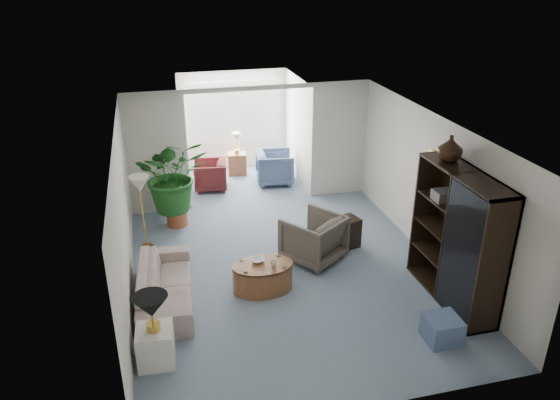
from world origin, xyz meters
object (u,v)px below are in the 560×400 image
object	(u,v)px
cabinet_urn	(450,148)
sunroom_table	(237,164)
side_table_dark	(345,233)
sunroom_chair_blue	(275,167)
coffee_table	(263,277)
framed_picture	(439,168)
plant_pot	(177,217)
end_table	(156,346)
sunroom_chair_maroon	(210,175)
entertainment_cabinet	(457,238)
wingback_chair	(313,238)
sofa	(165,285)
floor_lamp	(139,184)
ottoman	(442,329)
table_lamp	(151,307)
coffee_bowl	(258,260)
coffee_cup	(273,264)

from	to	relation	value
cabinet_urn	sunroom_table	bearing A→B (deg)	112.59
side_table_dark	sunroom_chair_blue	world-z (taller)	sunroom_chair_blue
coffee_table	sunroom_table	xyz separation A→B (m)	(0.48, 5.00, 0.04)
framed_picture	plant_pot	bearing A→B (deg)	149.42
sunroom_table	sunroom_chair_blue	bearing A→B (deg)	-45.00
end_table	sunroom_table	distance (m)	6.67
end_table	sunroom_chair_maroon	size ratio (longest dim) A/B	0.70
end_table	entertainment_cabinet	xyz separation A→B (m)	(4.43, 0.39, 0.78)
wingback_chair	plant_pot	world-z (taller)	wingback_chair
wingback_chair	side_table_dark	size ratio (longest dim) A/B	1.64
coffee_table	sofa	bearing A→B (deg)	178.20
floor_lamp	side_table_dark	xyz separation A→B (m)	(3.49, -0.82, -0.97)
floor_lamp	sunroom_table	world-z (taller)	floor_lamp
side_table_dark	ottoman	world-z (taller)	side_table_dark
table_lamp	wingback_chair	world-z (taller)	table_lamp
side_table_dark	plant_pot	size ratio (longest dim) A/B	1.38
framed_picture	sunroom_chair_blue	xyz separation A→B (m)	(-1.73, 4.06, -1.32)
coffee_bowl	plant_pot	xyz separation A→B (m)	(-1.09, 2.52, -0.32)
end_table	plant_pot	xyz separation A→B (m)	(0.56, 3.92, -0.09)
table_lamp	wingback_chair	distance (m)	3.42
end_table	entertainment_cabinet	bearing A→B (deg)	5.01
wingback_chair	end_table	bearing A→B (deg)	0.69
coffee_cup	ottoman	size ratio (longest dim) A/B	0.22
sofa	coffee_table	size ratio (longest dim) A/B	2.09
table_lamp	coffee_bowl	size ratio (longest dim) A/B	2.07
entertainment_cabinet	plant_pot	bearing A→B (deg)	137.64
framed_picture	sofa	world-z (taller)	framed_picture
entertainment_cabinet	floor_lamp	bearing A→B (deg)	148.71
sunroom_chair_maroon	coffee_cup	bearing A→B (deg)	12.95
plant_pot	sunroom_chair_blue	size ratio (longest dim) A/B	0.48
cabinet_urn	entertainment_cabinet	bearing A→B (deg)	-90.00
entertainment_cabinet	side_table_dark	bearing A→B (deg)	117.43
coffee_table	coffee_cup	world-z (taller)	coffee_cup
coffee_bowl	ottoman	world-z (taller)	coffee_bowl
cabinet_urn	coffee_bowl	bearing A→B (deg)	169.53
entertainment_cabinet	coffee_bowl	bearing A→B (deg)	159.98
wingback_chair	framed_picture	bearing A→B (deg)	129.88
entertainment_cabinet	coffee_cup	bearing A→B (deg)	162.50
side_table_dark	sunroom_table	bearing A→B (deg)	107.49
coffee_table	entertainment_cabinet	bearing A→B (deg)	-18.50
floor_lamp	coffee_cup	bearing A→B (deg)	-45.16
coffee_cup	table_lamp	bearing A→B (deg)	-146.87
framed_picture	cabinet_urn	xyz separation A→B (m)	(-0.23, -0.61, 0.55)
table_lamp	wingback_chair	xyz separation A→B (m)	(2.74, 2.00, -0.45)
end_table	plant_pot	world-z (taller)	end_table
end_table	sunroom_table	xyz separation A→B (m)	(2.17, 6.31, 0.01)
coffee_cup	sunroom_table	distance (m)	5.12
ottoman	sunroom_table	xyz separation A→B (m)	(-1.61, 6.82, 0.08)
coffee_cup	wingback_chair	bearing A→B (deg)	41.69
coffee_table	sunroom_table	bearing A→B (deg)	84.52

